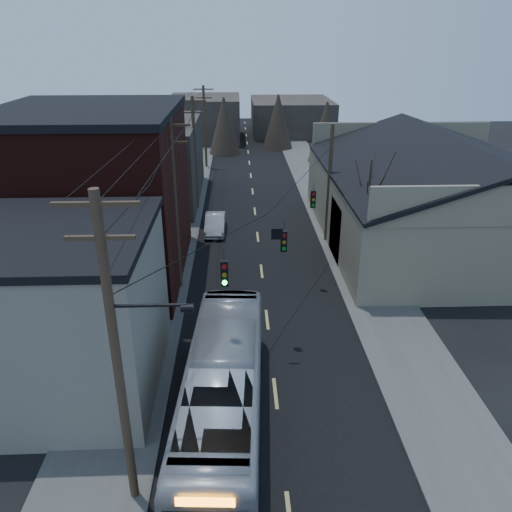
{
  "coord_description": "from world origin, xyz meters",
  "views": [
    {
      "loc": [
        -1.48,
        -8.95,
        13.92
      ],
      "look_at": [
        -0.53,
        15.69,
        3.0
      ],
      "focal_mm": 35.0,
      "sensor_mm": 36.0,
      "label": 1
    }
  ],
  "objects": [
    {
      "name": "sidewalk_left",
      "position": [
        -6.5,
        30.0,
        0.06
      ],
      "size": [
        4.0,
        110.0,
        0.12
      ],
      "primitive_type": "cube",
      "color": "#474744",
      "rests_on": "ground"
    },
    {
      "name": "building_far_right",
      "position": [
        7.0,
        70.0,
        2.5
      ],
      "size": [
        12.0,
        14.0,
        5.0
      ],
      "primitive_type": "cube",
      "color": "#2E2925",
      "rests_on": "ground"
    },
    {
      "name": "bus",
      "position": [
        -2.12,
        6.2,
        1.63
      ],
      "size": [
        3.42,
        11.86,
        3.26
      ],
      "primitive_type": "imported",
      "rotation": [
        0.0,
        0.0,
        3.08
      ],
      "color": "#A3A7AF",
      "rests_on": "ground"
    },
    {
      "name": "sidewalk_right",
      "position": [
        6.5,
        30.0,
        0.06
      ],
      "size": [
        4.0,
        110.0,
        0.12
      ],
      "primitive_type": "cube",
      "color": "#474744",
      "rests_on": "ground"
    },
    {
      "name": "building_clapboard",
      "position": [
        -9.0,
        9.0,
        3.5
      ],
      "size": [
        8.0,
        8.0,
        7.0
      ],
      "primitive_type": "cube",
      "color": "gray",
      "rests_on": "ground"
    },
    {
      "name": "parked_car",
      "position": [
        -3.23,
        27.16,
        0.7
      ],
      "size": [
        1.51,
        4.25,
        1.4
      ],
      "primitive_type": "imported",
      "rotation": [
        0.0,
        0.0,
        -0.01
      ],
      "color": "#A1A4A8",
      "rests_on": "ground"
    },
    {
      "name": "building_brick",
      "position": [
        -10.0,
        20.0,
        5.0
      ],
      "size": [
        10.0,
        12.0,
        10.0
      ],
      "primitive_type": "cube",
      "color": "black",
      "rests_on": "ground"
    },
    {
      "name": "road_surface",
      "position": [
        0.0,
        30.0,
        0.01
      ],
      "size": [
        9.0,
        110.0,
        0.02
      ],
      "primitive_type": "cube",
      "color": "black",
      "rests_on": "ground"
    },
    {
      "name": "utility_lines",
      "position": [
        -3.11,
        24.14,
        4.95
      ],
      "size": [
        11.24,
        45.28,
        10.5
      ],
      "color": "#382B1E",
      "rests_on": "ground"
    },
    {
      "name": "building_far_left",
      "position": [
        -6.0,
        65.0,
        3.0
      ],
      "size": [
        10.0,
        12.0,
        6.0
      ],
      "primitive_type": "cube",
      "color": "#2E2925",
      "rests_on": "ground"
    },
    {
      "name": "bare_tree",
      "position": [
        6.5,
        20.0,
        3.6
      ],
      "size": [
        0.4,
        0.4,
        7.2
      ],
      "primitive_type": "cone",
      "color": "black",
      "rests_on": "ground"
    },
    {
      "name": "warehouse",
      "position": [
        13.0,
        25.0,
        2.7
      ],
      "size": [
        16.16,
        20.6,
        7.73
      ],
      "color": "#7B735A",
      "rests_on": "ground"
    },
    {
      "name": "building_left_far",
      "position": [
        -9.5,
        36.0,
        3.5
      ],
      "size": [
        9.0,
        14.0,
        7.0
      ],
      "primitive_type": "cube",
      "color": "#2E2925",
      "rests_on": "ground"
    }
  ]
}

